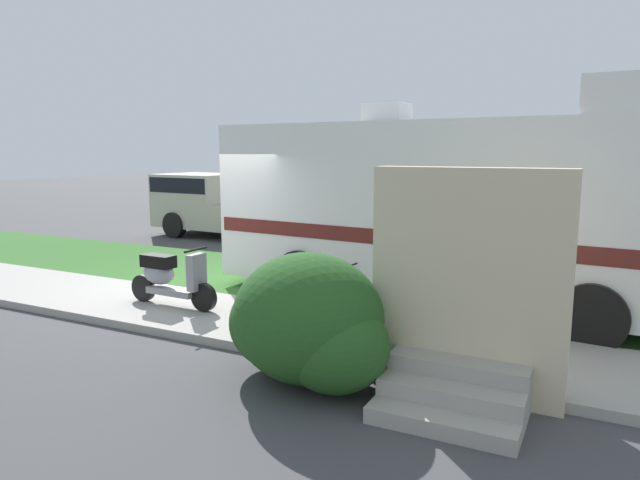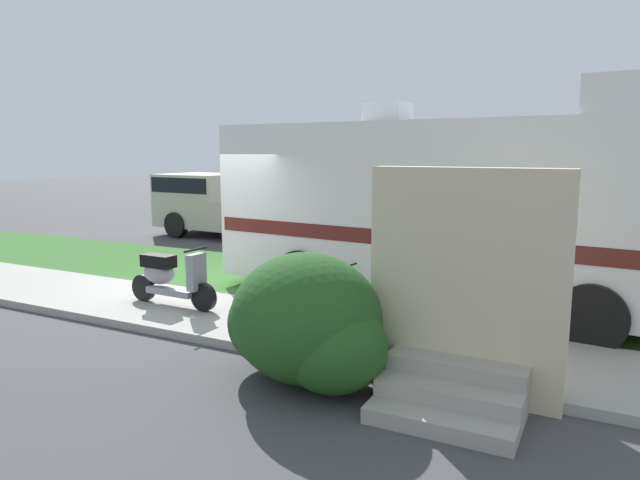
# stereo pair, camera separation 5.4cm
# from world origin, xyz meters

# --- Properties ---
(ground_plane) EXTENTS (80.00, 80.00, 0.00)m
(ground_plane) POSITION_xyz_m (0.00, 0.00, 0.00)
(ground_plane) COLOR #424244
(sidewalk) EXTENTS (24.00, 2.00, 0.12)m
(sidewalk) POSITION_xyz_m (0.00, -1.20, 0.06)
(sidewalk) COLOR #9E9B93
(sidewalk) RESTS_ON ground
(grass_strip) EXTENTS (24.00, 3.40, 0.08)m
(grass_strip) POSITION_xyz_m (0.00, 1.50, 0.04)
(grass_strip) COLOR #336628
(grass_strip) RESTS_ON ground
(motorhome_rv) EXTENTS (7.92, 3.26, 3.51)m
(motorhome_rv) POSITION_xyz_m (4.06, 1.35, 1.67)
(motorhome_rv) COLOR silver
(motorhome_rv) RESTS_ON ground
(scooter) EXTENTS (1.71, 0.50, 0.97)m
(scooter) POSITION_xyz_m (0.16, -1.21, 0.58)
(scooter) COLOR black
(scooter) RESTS_ON ground
(bicycle) EXTENTS (1.76, 0.52, 0.91)m
(bicycle) POSITION_xyz_m (2.77, -1.05, 0.51)
(bicycle) COLOR black
(bicycle) RESTS_ON ground
(pickup_truck_near) EXTENTS (5.26, 2.43, 1.85)m
(pickup_truck_near) POSITION_xyz_m (-4.02, 5.84, 0.98)
(pickup_truck_near) COLOR #B7B29E
(pickup_truck_near) RESTS_ON ground
(porch_steps) EXTENTS (2.00, 1.26, 2.40)m
(porch_steps) POSITION_xyz_m (5.05, -2.29, 0.97)
(porch_steps) COLOR #9E998E
(porch_steps) RESTS_ON ground
(bush_by_porch) EXTENTS (2.03, 1.52, 1.44)m
(bush_by_porch) POSITION_xyz_m (3.42, -2.68, 0.68)
(bush_by_porch) COLOR #23511E
(bush_by_porch) RESTS_ON ground
(bottle_green) EXTENTS (0.07, 0.07, 0.29)m
(bottle_green) POSITION_xyz_m (5.59, -1.19, 0.24)
(bottle_green) COLOR #19722D
(bottle_green) RESTS_ON ground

